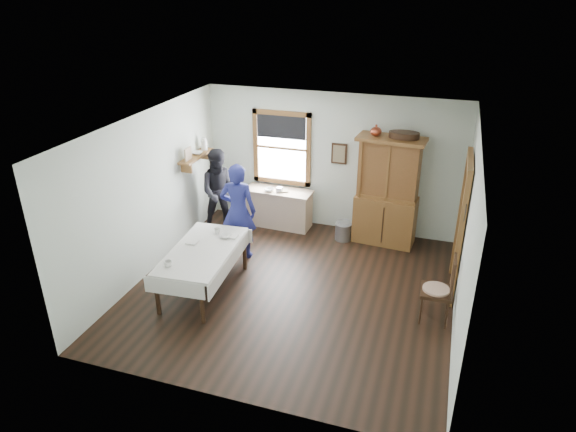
{
  "coord_description": "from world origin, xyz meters",
  "views": [
    {
      "loc": [
        2.1,
        -6.7,
        4.6
      ],
      "look_at": [
        -0.17,
        0.3,
        1.16
      ],
      "focal_mm": 32.0,
      "sensor_mm": 36.0,
      "label": 1
    }
  ],
  "objects_px": {
    "figure_dark": "(221,194)",
    "dining_table": "(204,270)",
    "wicker_basket": "(365,236)",
    "woman_blue": "(238,215)",
    "spindle_chair": "(437,289)",
    "pail": "(343,232)",
    "work_counter": "(279,208)",
    "china_hutch": "(387,192)"
  },
  "relations": [
    {
      "from": "spindle_chair",
      "to": "woman_blue",
      "type": "height_order",
      "value": "woman_blue"
    },
    {
      "from": "china_hutch",
      "to": "dining_table",
      "type": "relative_size",
      "value": 1.11
    },
    {
      "from": "work_counter",
      "to": "pail",
      "type": "xyz_separation_m",
      "value": [
        1.38,
        -0.21,
        -0.22
      ]
    },
    {
      "from": "dining_table",
      "to": "wicker_basket",
      "type": "bearing_deg",
      "value": 48.81
    },
    {
      "from": "spindle_chair",
      "to": "wicker_basket",
      "type": "xyz_separation_m",
      "value": [
        -1.4,
        2.15,
        -0.44
      ]
    },
    {
      "from": "work_counter",
      "to": "pail",
      "type": "relative_size",
      "value": 4.04
    },
    {
      "from": "figure_dark",
      "to": "work_counter",
      "type": "bearing_deg",
      "value": 2.76
    },
    {
      "from": "spindle_chair",
      "to": "wicker_basket",
      "type": "distance_m",
      "value": 2.61
    },
    {
      "from": "dining_table",
      "to": "figure_dark",
      "type": "height_order",
      "value": "figure_dark"
    },
    {
      "from": "spindle_chair",
      "to": "pail",
      "type": "relative_size",
      "value": 3.21
    },
    {
      "from": "work_counter",
      "to": "dining_table",
      "type": "distance_m",
      "value": 2.64
    },
    {
      "from": "dining_table",
      "to": "wicker_basket",
      "type": "distance_m",
      "value": 3.3
    },
    {
      "from": "china_hutch",
      "to": "spindle_chair",
      "type": "relative_size",
      "value": 1.93
    },
    {
      "from": "spindle_chair",
      "to": "pail",
      "type": "height_order",
      "value": "spindle_chair"
    },
    {
      "from": "dining_table",
      "to": "wicker_basket",
      "type": "relative_size",
      "value": 5.63
    },
    {
      "from": "spindle_chair",
      "to": "pail",
      "type": "xyz_separation_m",
      "value": [
        -1.82,
        2.08,
        -0.37
      ]
    },
    {
      "from": "dining_table",
      "to": "figure_dark",
      "type": "distance_m",
      "value": 2.19
    },
    {
      "from": "spindle_chair",
      "to": "wicker_basket",
      "type": "relative_size",
      "value": 3.25
    },
    {
      "from": "spindle_chair",
      "to": "wicker_basket",
      "type": "height_order",
      "value": "spindle_chair"
    },
    {
      "from": "work_counter",
      "to": "figure_dark",
      "type": "height_order",
      "value": "figure_dark"
    },
    {
      "from": "china_hutch",
      "to": "pail",
      "type": "xyz_separation_m",
      "value": [
        -0.75,
        -0.16,
        -0.86
      ]
    },
    {
      "from": "wicker_basket",
      "to": "work_counter",
      "type": "bearing_deg",
      "value": 175.43
    },
    {
      "from": "figure_dark",
      "to": "dining_table",
      "type": "bearing_deg",
      "value": -99.65
    },
    {
      "from": "work_counter",
      "to": "woman_blue",
      "type": "relative_size",
      "value": 0.82
    },
    {
      "from": "china_hutch",
      "to": "spindle_chair",
      "type": "height_order",
      "value": "china_hutch"
    },
    {
      "from": "dining_table",
      "to": "pail",
      "type": "xyz_separation_m",
      "value": [
        1.75,
        2.4,
        -0.2
      ]
    },
    {
      "from": "china_hutch",
      "to": "dining_table",
      "type": "height_order",
      "value": "china_hutch"
    },
    {
      "from": "work_counter",
      "to": "spindle_chair",
      "type": "relative_size",
      "value": 1.26
    },
    {
      "from": "dining_table",
      "to": "wicker_basket",
      "type": "xyz_separation_m",
      "value": [
        2.17,
        2.47,
        -0.27
      ]
    },
    {
      "from": "spindle_chair",
      "to": "figure_dark",
      "type": "xyz_separation_m",
      "value": [
        -4.19,
        1.74,
        0.24
      ]
    },
    {
      "from": "work_counter",
      "to": "dining_table",
      "type": "relative_size",
      "value": 0.73
    },
    {
      "from": "woman_blue",
      "to": "figure_dark",
      "type": "distance_m",
      "value": 1.11
    },
    {
      "from": "wicker_basket",
      "to": "woman_blue",
      "type": "height_order",
      "value": "woman_blue"
    },
    {
      "from": "dining_table",
      "to": "figure_dark",
      "type": "relative_size",
      "value": 1.19
    },
    {
      "from": "china_hutch",
      "to": "figure_dark",
      "type": "relative_size",
      "value": 1.32
    },
    {
      "from": "wicker_basket",
      "to": "woman_blue",
      "type": "distance_m",
      "value": 2.52
    },
    {
      "from": "wicker_basket",
      "to": "figure_dark",
      "type": "relative_size",
      "value": 0.21
    },
    {
      "from": "china_hutch",
      "to": "spindle_chair",
      "type": "distance_m",
      "value": 2.54
    },
    {
      "from": "china_hutch",
      "to": "woman_blue",
      "type": "xyz_separation_m",
      "value": [
        -2.39,
        -1.35,
        -0.21
      ]
    },
    {
      "from": "dining_table",
      "to": "pail",
      "type": "height_order",
      "value": "dining_table"
    },
    {
      "from": "pail",
      "to": "woman_blue",
      "type": "bearing_deg",
      "value": -144.3
    },
    {
      "from": "spindle_chair",
      "to": "figure_dark",
      "type": "bearing_deg",
      "value": 155.81
    }
  ]
}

